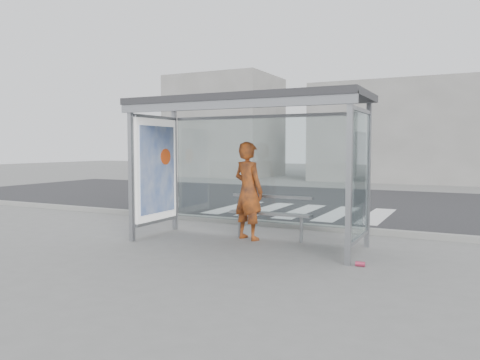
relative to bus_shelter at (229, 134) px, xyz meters
The scene contains 10 objects.
ground 2.02m from the bus_shelter, ahead, with size 80.00×80.00×0.00m, color slate.
road 7.22m from the bus_shelter, 86.94° to the left, with size 30.00×10.00×0.01m, color #232326.
curb 2.72m from the bus_shelter, 78.88° to the left, with size 30.00×0.18×0.12m, color gray.
crosswalk 4.86m from the bus_shelter, 91.66° to the left, with size 4.55×3.00×0.00m.
bus_shelter is the anchor object (origin of this frame).
building_left 20.38m from the bus_shelter, 118.23° to the left, with size 6.00×5.00×6.00m, color gray.
building_center 17.95m from the bus_shelter, 88.81° to the left, with size 8.00×5.00×5.00m, color gray.
person 1.14m from the bus_shelter, 57.68° to the left, with size 0.67×0.44×1.84m, color orange.
bench 1.68m from the bus_shelter, 41.42° to the left, with size 1.61×0.21×0.83m.
soda_can 3.30m from the bus_shelter, 16.51° to the right, with size 0.08×0.08×0.14m, color #E04167.
Camera 1 is at (3.58, -7.49, 1.74)m, focal length 35.00 mm.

